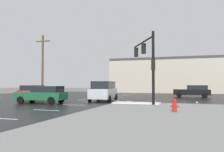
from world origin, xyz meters
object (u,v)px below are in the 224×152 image
sedan_green (43,94)px  utility_pole_far (43,64)px  traffic_signal_mast (147,57)px  fire_hydrant (175,105)px  sedan_black (193,91)px  suv_silver (104,91)px  sedan_red (35,91)px

sedan_green → utility_pole_far: 11.40m
traffic_signal_mast → fire_hydrant: traffic_signal_mast is taller
traffic_signal_mast → fire_hydrant: 7.48m
sedan_green → utility_pole_far: utility_pole_far is taller
utility_pole_far → sedan_black: bearing=13.5°
suv_silver → fire_hydrant: bearing=36.2°
sedan_red → traffic_signal_mast: bearing=-102.8°
sedan_green → sedan_red: 7.98m
suv_silver → sedan_black: 12.88m
suv_silver → sedan_black: suv_silver is taller
suv_silver → sedan_green: bearing=-51.8°
sedan_green → utility_pole_far: (-6.18, 8.90, 3.55)m
traffic_signal_mast → suv_silver: size_ratio=1.19×
traffic_signal_mast → fire_hydrant: (2.64, -6.00, -3.61)m
fire_hydrant → sedan_green: bearing=161.2°
sedan_red → utility_pole_far: size_ratio=0.55×
sedan_red → suv_silver: suv_silver is taller
suv_silver → utility_pole_far: utility_pole_far is taller
sedan_red → sedan_black: size_ratio=1.01×
sedan_green → sedan_black: same height
sedan_black → utility_pole_far: (-19.43, -4.68, 3.55)m
sedan_green → suv_silver: size_ratio=0.93×
traffic_signal_mast → sedan_red: traffic_signal_mast is taller
traffic_signal_mast → utility_pole_far: size_ratio=0.71×
traffic_signal_mast → sedan_green: traffic_signal_mast is taller
sedan_green → sedan_black: 18.97m
sedan_green → suv_silver: bearing=-138.8°
sedan_black → utility_pole_far: 20.30m
traffic_signal_mast → suv_silver: bearing=38.0°
sedan_black → suv_silver: bearing=46.1°
traffic_signal_mast → sedan_black: (4.02, 11.61, -3.29)m
suv_silver → utility_pole_far: (-10.54, 4.65, 3.31)m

